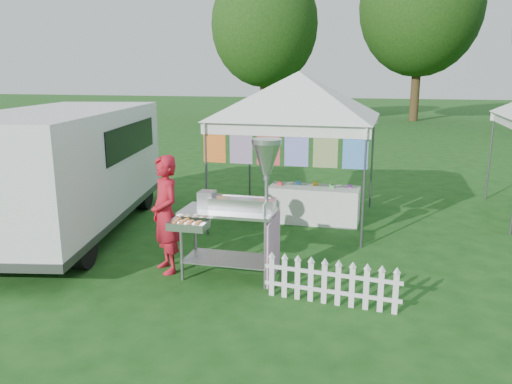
% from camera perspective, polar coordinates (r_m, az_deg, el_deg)
% --- Properties ---
extents(ground, '(120.00, 120.00, 0.00)m').
position_cam_1_polar(ground, '(7.21, -0.79, -10.71)').
color(ground, '#164513').
rests_on(ground, ground).
extents(canopy_main, '(4.24, 4.24, 3.45)m').
position_cam_1_polar(canopy_main, '(9.99, 4.93, 13.54)').
color(canopy_main, '#59595E').
rests_on(canopy_main, ground).
extents(tree_left, '(6.40, 6.40, 9.53)m').
position_cam_1_polar(tree_left, '(31.46, 1.01, 18.54)').
color(tree_left, '#372814').
rests_on(tree_left, ground).
extents(tree_mid, '(7.60, 7.60, 11.52)m').
position_cam_1_polar(tree_mid, '(34.60, 18.36, 19.59)').
color(tree_mid, '#372814').
rests_on(tree_mid, ground).
extents(donut_cart, '(1.48, 1.05, 2.07)m').
position_cam_1_polar(donut_cart, '(7.10, -1.59, -0.72)').
color(donut_cart, gray).
rests_on(donut_cart, ground).
extents(vendor, '(0.76, 0.76, 1.79)m').
position_cam_1_polar(vendor, '(7.58, -10.31, -2.55)').
color(vendor, red).
rests_on(vendor, ground).
extents(cargo_van, '(3.39, 5.91, 2.31)m').
position_cam_1_polar(cargo_van, '(10.04, -20.76, 2.73)').
color(cargo_van, white).
rests_on(cargo_van, ground).
extents(picket_fence, '(1.80, 0.16, 0.56)m').
position_cam_1_polar(picket_fence, '(6.64, 8.58, -10.34)').
color(picket_fence, white).
rests_on(picket_fence, ground).
extents(display_table, '(1.80, 0.70, 0.73)m').
position_cam_1_polar(display_table, '(10.18, 6.62, -1.42)').
color(display_table, white).
rests_on(display_table, ground).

